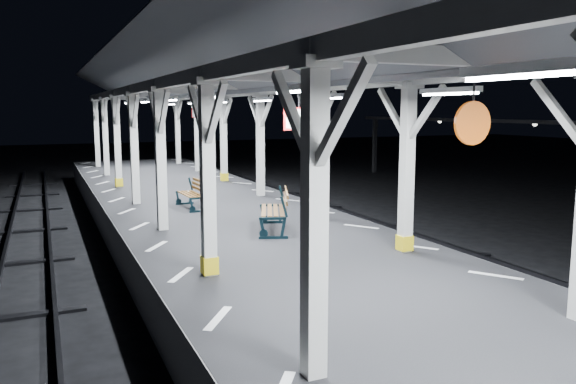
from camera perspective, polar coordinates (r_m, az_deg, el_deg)
ground at (r=9.18m, az=8.45°, el=-16.19°), size 120.00×120.00×0.00m
platform at (r=8.98m, az=8.52°, el=-13.29°), size 6.00×50.00×1.00m
hazard_stripes_left at (r=7.85m, az=-7.11°, el=-12.59°), size 1.00×48.00×0.01m
hazard_stripes_right at (r=10.28m, az=20.33°, el=-7.96°), size 1.00×48.00×0.01m
canopy at (r=8.37m, az=9.21°, el=13.49°), size 5.40×49.00×4.65m
bench_mid at (r=13.04m, az=-1.10°, el=-1.75°), size 1.25×1.88×0.96m
bench_far at (r=16.29m, az=-9.53°, el=-0.10°), size 0.62×1.52×0.81m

